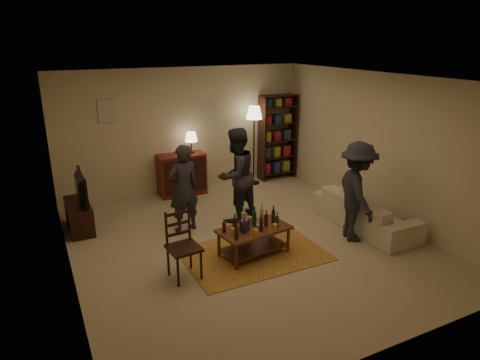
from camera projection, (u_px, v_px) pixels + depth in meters
floor at (247, 242)px, 7.21m from camera, size 6.00×6.00×0.00m
room_shell at (154, 112)px, 8.90m from camera, size 6.00×6.00×6.00m
rug at (254, 254)px, 6.81m from camera, size 2.20×1.50×0.01m
coffee_table at (253, 231)px, 6.68m from camera, size 1.19×0.76×0.80m
dining_chair at (182, 242)px, 6.05m from camera, size 0.47×0.47×1.00m
tv_stand at (78, 209)px, 7.59m from camera, size 0.40×1.00×1.06m
dresser at (182, 173)px, 9.29m from camera, size 1.00×0.50×1.36m
bookshelf at (277, 137)px, 10.19m from camera, size 0.90×0.34×2.02m
floor_lamp at (254, 118)px, 9.62m from camera, size 0.36×0.36×1.82m
sofa at (365, 211)px, 7.70m from camera, size 0.81×2.08×0.61m
person_left at (183, 189)px, 7.43m from camera, size 0.63×0.47×1.57m
person_right at (236, 175)px, 7.84m from camera, size 1.05×0.95×1.76m
person_by_sofa at (357, 192)px, 7.08m from camera, size 0.96×1.24×1.70m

